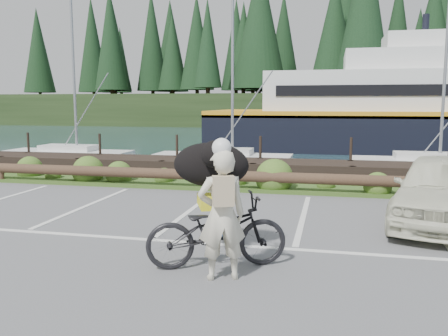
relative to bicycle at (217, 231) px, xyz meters
The scene contains 8 objects.
ground 2.21m from the bicycle, 134.75° to the left, with size 72.00×72.00×0.00m, color #565658.
harbor_backdrop 80.00m from the bicycle, 90.80° to the left, with size 170.00×160.00×30.00m.
vegetation_strip 7.00m from the bicycle, 102.46° to the left, with size 34.00×1.60×0.10m, color #3D5B21.
log_rail 6.33m from the bicycle, 103.83° to the left, with size 32.00×0.30×0.60m, color #443021, non-canonical shape.
bicycle is the anchor object (origin of this frame).
cyclist 0.62m from the bicycle, 68.35° to the right, with size 0.67×0.44×1.85m, color beige.
dog 1.15m from the bicycle, 111.65° to the left, with size 1.25×0.61×0.72m, color black.
parked_car 5.21m from the bicycle, 42.05° to the left, with size 1.72×4.29×1.46m, color silver.
Camera 1 is at (3.15, -8.28, 2.47)m, focal length 38.00 mm.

